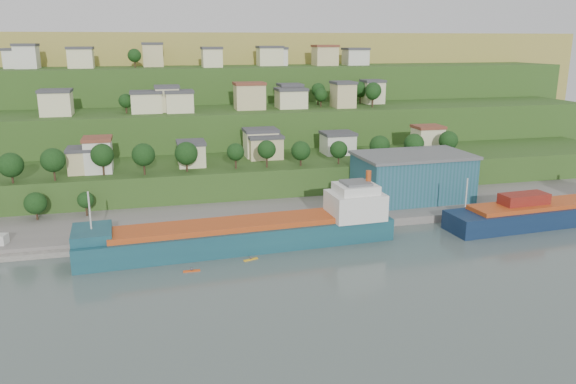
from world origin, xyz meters
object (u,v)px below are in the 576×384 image
object	(u,v)px
cargo_ship_near	(250,235)
kayak_orange	(192,270)
cargo_ship_far	(565,212)
warehouse	(412,176)

from	to	relation	value
cargo_ship_near	kayak_orange	distance (m)	17.85
kayak_orange	cargo_ship_near	bearing A→B (deg)	38.16
cargo_ship_far	warehouse	world-z (taller)	warehouse
cargo_ship_near	cargo_ship_far	bearing A→B (deg)	-3.98
cargo_ship_near	kayak_orange	bearing A→B (deg)	-145.05
cargo_ship_near	warehouse	xyz separation A→B (m)	(49.58, 21.48, 5.56)
cargo_ship_far	warehouse	xyz separation A→B (m)	(-31.35, 22.93, 5.84)
cargo_ship_far	kayak_orange	bearing A→B (deg)	-177.88
cargo_ship_far	kayak_orange	world-z (taller)	cargo_ship_far
kayak_orange	cargo_ship_far	bearing A→B (deg)	5.91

